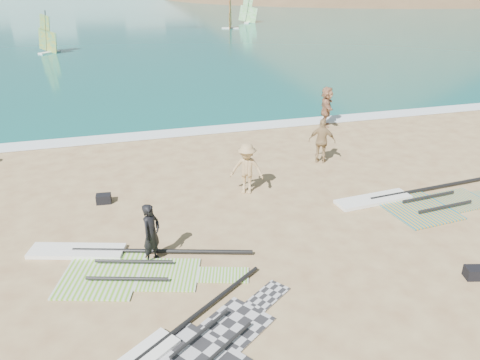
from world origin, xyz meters
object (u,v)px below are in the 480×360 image
object	(u,v)px
rig_orange	(414,201)
rig_grey	(184,348)
beachgoer_right	(326,106)
rig_green	(117,263)
gear_bag_near	(104,199)
gear_bag_far	(475,273)
beachgoer_mid	(247,169)
beachgoer_back	(322,141)
person_wetsuit	(151,234)

from	to	relation	value
rig_orange	rig_grey	bearing A→B (deg)	-157.07
rig_grey	beachgoer_right	distance (m)	16.46
rig_green	gear_bag_near	xyz separation A→B (m)	(-0.27, 3.88, 0.10)
gear_bag_far	beachgoer_right	size ratio (longest dim) A/B	0.25
gear_bag_near	rig_green	bearing A→B (deg)	-86.02
beachgoer_mid	rig_grey	bearing A→B (deg)	-91.22
gear_bag_near	beachgoer_back	world-z (taller)	beachgoer_back
person_wetsuit	beachgoer_back	distance (m)	9.19
gear_bag_near	beachgoer_back	distance (m)	8.84
rig_orange	beachgoer_right	bearing A→B (deg)	79.99
gear_bag_far	rig_grey	bearing A→B (deg)	-176.73
rig_grey	beachgoer_mid	size ratio (longest dim) A/B	2.78
gear_bag_far	beachgoer_right	distance (m)	13.11
rig_green	beachgoer_mid	size ratio (longest dim) A/B	3.32
rig_grey	beachgoer_back	bearing A→B (deg)	14.78
rig_orange	beachgoer_back	size ratio (longest dim) A/B	3.49
gear_bag_near	person_wetsuit	bearing A→B (deg)	-72.57
gear_bag_far	beachgoer_mid	world-z (taller)	beachgoer_mid
rig_grey	rig_orange	world-z (taller)	rig_orange
gear_bag_near	beachgoer_mid	distance (m)	5.01
rig_orange	beachgoer_mid	xyz separation A→B (m)	(-5.33, 2.29, 0.87)
beachgoer_right	gear_bag_far	bearing A→B (deg)	-163.19
gear_bag_far	person_wetsuit	distance (m)	8.48
rig_orange	beachgoer_right	xyz separation A→B (m)	(0.78, 8.75, 0.95)
gear_bag_near	rig_grey	bearing A→B (deg)	-78.70
rig_grey	gear_bag_near	distance (m)	7.60
gear_bag_near	person_wetsuit	size ratio (longest dim) A/B	0.29
beachgoer_back	beachgoer_right	size ratio (longest dim) A/B	0.92
gear_bag_far	gear_bag_near	bearing A→B (deg)	142.47
rig_orange	beachgoer_back	bearing A→B (deg)	105.22
person_wetsuit	beachgoer_back	xyz separation A→B (m)	(7.44, 5.39, 0.07)
beachgoer_mid	beachgoer_right	size ratio (longest dim) A/B	0.91
rig_grey	beachgoer_back	world-z (taller)	beachgoer_back
rig_green	beachgoer_mid	bearing A→B (deg)	52.64
rig_orange	beachgoer_right	size ratio (longest dim) A/B	3.21
rig_green	beachgoer_back	xyz separation A→B (m)	(8.42, 5.29, 0.87)
gear_bag_near	gear_bag_far	bearing A→B (deg)	-37.53
rig_grey	person_wetsuit	world-z (taller)	person_wetsuit
rig_grey	rig_green	size ratio (longest dim) A/B	0.84
gear_bag_near	gear_bag_far	world-z (taller)	gear_bag_near
gear_bag_near	beachgoer_back	xyz separation A→B (m)	(8.69, 1.41, 0.77)
person_wetsuit	beachgoer_right	bearing A→B (deg)	-3.72
gear_bag_near	beachgoer_mid	world-z (taller)	beachgoer_mid
person_wetsuit	beachgoer_mid	distance (m)	5.03
rig_green	gear_bag_near	world-z (taller)	gear_bag_near
beachgoer_mid	gear_bag_near	bearing A→B (deg)	-161.10
gear_bag_far	beachgoer_mid	size ratio (longest dim) A/B	0.28
rig_green	beachgoer_right	size ratio (longest dim) A/B	3.03
rig_grey	person_wetsuit	distance (m)	3.58
rig_grey	gear_bag_far	bearing A→B (deg)	-32.85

